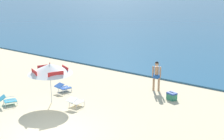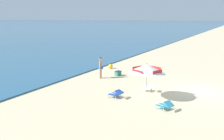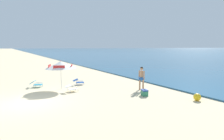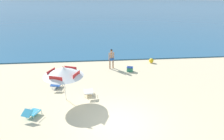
# 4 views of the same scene
# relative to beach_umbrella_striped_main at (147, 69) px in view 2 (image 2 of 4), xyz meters

# --- Properties ---
(ground_plane) EXTENTS (800.00, 800.00, 0.00)m
(ground_plane) POSITION_rel_beach_umbrella_striped_main_xyz_m (2.89, -2.58, -1.81)
(ground_plane) COLOR beige
(beach_umbrella_striped_main) EXTENTS (3.03, 3.04, 2.12)m
(beach_umbrella_striped_main) POSITION_rel_beach_umbrella_striped_main_xyz_m (0.00, 0.00, 0.00)
(beach_umbrella_striped_main) COLOR silver
(beach_umbrella_striped_main) RESTS_ON ground
(lounge_chair_under_umbrella) EXTENTS (0.69, 0.96, 0.51)m
(lounge_chair_under_umbrella) POSITION_rel_beach_umbrella_striped_main_xyz_m (-0.84, 1.62, -1.53)
(lounge_chair_under_umbrella) COLOR #1E4799
(lounge_chair_under_umbrella) RESTS_ON ground
(lounge_chair_beside_umbrella) EXTENTS (0.61, 0.88, 0.49)m
(lounge_chair_beside_umbrella) POSITION_rel_beach_umbrella_striped_main_xyz_m (1.33, 0.35, -1.53)
(lounge_chair_beside_umbrella) COLOR white
(lounge_chair_beside_umbrella) RESTS_ON ground
(lounge_chair_facing_sea) EXTENTS (0.85, 1.03, 0.52)m
(lounge_chair_facing_sea) POSITION_rel_beach_umbrella_striped_main_xyz_m (-1.52, -1.58, -1.54)
(lounge_chair_facing_sea) COLOR teal
(lounge_chair_facing_sea) RESTS_ON ground
(person_standing_near_shore) EXTENTS (0.49, 0.42, 1.70)m
(person_standing_near_shore) POSITION_rel_beach_umbrella_striped_main_xyz_m (3.22, 5.03, -0.82)
(person_standing_near_shore) COLOR tan
(person_standing_near_shore) RESTS_ON ground
(cooler_box) EXTENTS (0.58, 0.48, 0.43)m
(cooler_box) POSITION_rel_beach_umbrella_striped_main_xyz_m (4.67, 4.18, -1.61)
(cooler_box) COLOR #2D7F5B
(cooler_box) RESTS_ON ground
(beach_ball) EXTENTS (0.43, 0.43, 0.43)m
(beach_ball) POSITION_rel_beach_umbrella_striped_main_xyz_m (7.08, 6.15, -1.59)
(beach_ball) COLOR yellow
(beach_ball) RESTS_ON ground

